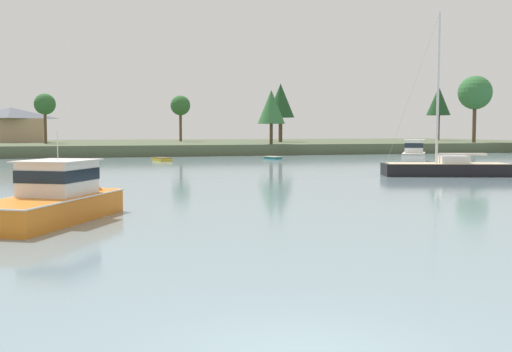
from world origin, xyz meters
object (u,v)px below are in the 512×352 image
object	(u,v)px
sailboat_black	(446,172)
dinghy_yellow	(162,160)
cruiser_white	(414,157)
dinghy_teal	(273,158)
cruiser_orange	(63,205)

from	to	relation	value
sailboat_black	dinghy_yellow	bearing A→B (deg)	121.13
dinghy_yellow	cruiser_white	bearing A→B (deg)	-21.10
dinghy_yellow	dinghy_teal	bearing A→B (deg)	3.52
dinghy_teal	dinghy_yellow	size ratio (longest dim) A/B	0.77
cruiser_white	dinghy_yellow	xyz separation A→B (m)	(-27.65, 10.67, -0.47)
cruiser_orange	sailboat_black	world-z (taller)	sailboat_black
cruiser_white	dinghy_teal	bearing A→B (deg)	139.30
cruiser_white	dinghy_yellow	world-z (taller)	cruiser_white
sailboat_black	cruiser_orange	bearing A→B (deg)	-150.85
dinghy_teal	sailboat_black	distance (m)	31.77
cruiser_orange	dinghy_yellow	world-z (taller)	cruiser_orange
cruiser_orange	dinghy_teal	size ratio (longest dim) A/B	3.07
dinghy_yellow	cruiser_orange	bearing A→B (deg)	-102.60
dinghy_teal	cruiser_white	bearing A→B (deg)	-40.70
sailboat_black	dinghy_teal	bearing A→B (deg)	97.70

